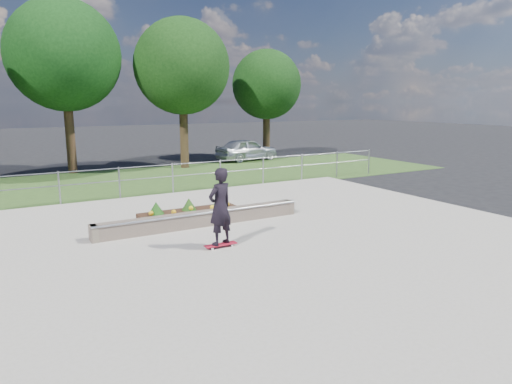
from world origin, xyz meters
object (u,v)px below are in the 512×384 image
grind_ledge (202,219)px  planter_bed (192,213)px  parked_car (247,149)px  skateboarder (220,207)px

grind_ledge → planter_bed: size_ratio=2.00×
parked_car → skateboarder: bearing=140.3°
grind_ledge → skateboarder: skateboarder is taller
skateboarder → parked_car: size_ratio=0.49×
planter_bed → skateboarder: size_ratio=1.56×
grind_ledge → parked_car: 14.96m
planter_bed → parked_car: 14.32m
skateboarder → parked_car: (8.66, 14.48, -0.39)m
planter_bed → skateboarder: skateboarder is taller
planter_bed → grind_ledge: bearing=-90.8°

